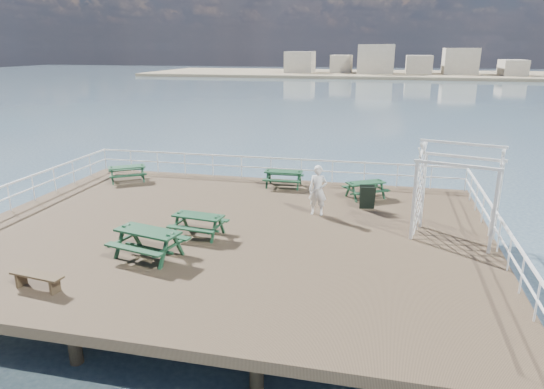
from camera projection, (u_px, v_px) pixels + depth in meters
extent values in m
cube|color=brown|center=(227.00, 233.00, 17.09)|extent=(18.00, 14.00, 0.30)
plane|color=#3E5468|center=(337.00, 122.00, 54.91)|extent=(300.00, 300.00, 0.00)
cube|color=tan|center=(421.00, 75.00, 140.13)|extent=(160.00, 40.00, 0.80)
cube|color=beige|center=(300.00, 62.00, 143.83)|extent=(8.00, 8.00, 6.00)
cube|color=beige|center=(341.00, 64.00, 141.41)|extent=(6.00, 8.00, 5.00)
cube|color=beige|center=(376.00, 59.00, 138.83)|extent=(10.00, 8.00, 8.00)
cube|color=beige|center=(419.00, 65.00, 136.70)|extent=(7.00, 8.00, 5.00)
cube|color=beige|center=(461.00, 61.00, 134.05)|extent=(9.00, 8.00, 7.00)
cube|color=beige|center=(511.00, 67.00, 131.71)|extent=(6.00, 8.00, 4.00)
cylinder|color=brown|center=(119.00, 203.00, 24.17)|extent=(0.36, 0.36, 2.10)
cylinder|color=brown|center=(432.00, 227.00, 20.96)|extent=(0.36, 0.36, 2.10)
cube|color=white|center=(271.00, 158.00, 23.12)|extent=(17.70, 0.07, 0.07)
cube|color=white|center=(271.00, 168.00, 23.27)|extent=(17.70, 0.05, 0.05)
cylinder|color=white|center=(105.00, 159.00, 25.16)|extent=(0.05, 0.05, 1.10)
cube|color=white|center=(7.00, 185.00, 18.63)|extent=(0.07, 13.70, 0.07)
cube|color=white|center=(9.00, 197.00, 18.78)|extent=(0.05, 13.70, 0.05)
cube|color=white|center=(501.00, 220.00, 14.84)|extent=(0.07, 13.70, 0.07)
cube|color=white|center=(499.00, 235.00, 14.99)|extent=(0.05, 13.70, 0.05)
cube|color=#15391E|center=(127.00, 167.00, 22.92)|extent=(1.76, 1.46, 0.06)
cube|color=#15391E|center=(126.00, 170.00, 23.50)|extent=(1.53, 1.11, 0.05)
cube|color=#15391E|center=(128.00, 175.00, 22.50)|extent=(1.53, 1.11, 0.05)
cube|color=#15391E|center=(112.00, 174.00, 22.78)|extent=(0.80, 1.17, 0.06)
cube|color=#15391E|center=(142.00, 172.00, 23.23)|extent=(0.80, 1.17, 0.06)
cube|color=#15391E|center=(112.00, 174.00, 23.04)|extent=(0.32, 0.44, 0.82)
cube|color=#15391E|center=(112.00, 177.00, 22.54)|extent=(0.32, 0.44, 0.82)
cube|color=#15391E|center=(142.00, 171.00, 23.50)|extent=(0.32, 0.44, 0.82)
cube|color=#15391E|center=(143.00, 174.00, 23.00)|extent=(0.32, 0.44, 0.82)
cube|color=#15391E|center=(128.00, 176.00, 23.05)|extent=(1.29, 0.87, 0.06)
cube|color=#15391E|center=(284.00, 172.00, 22.01)|extent=(1.72, 0.71, 0.06)
cube|color=#15391E|center=(286.00, 174.00, 22.63)|extent=(1.71, 0.29, 0.05)
cube|color=#15391E|center=(281.00, 181.00, 21.56)|extent=(1.71, 0.29, 0.05)
cube|color=#15391E|center=(268.00, 177.00, 22.23)|extent=(0.12, 1.38, 0.06)
cube|color=#15391E|center=(299.00, 179.00, 21.97)|extent=(0.12, 1.38, 0.06)
cube|color=#15391E|center=(270.00, 177.00, 22.51)|extent=(0.09, 0.49, 0.83)
cube|color=#15391E|center=(267.00, 180.00, 21.98)|extent=(0.09, 0.49, 0.83)
cube|color=#15391E|center=(300.00, 178.00, 22.25)|extent=(0.09, 0.49, 0.83)
cube|color=#15391E|center=(298.00, 181.00, 21.71)|extent=(0.09, 0.49, 0.83)
cube|color=#15391E|center=(284.00, 182.00, 22.15)|extent=(1.52, 0.12, 0.06)
cube|color=#15391E|center=(366.00, 183.00, 20.39)|extent=(1.69, 1.39, 0.05)
cube|color=#15391E|center=(359.00, 185.00, 20.95)|extent=(1.48, 1.05, 0.04)
cube|color=#15391E|center=(372.00, 192.00, 19.98)|extent=(1.48, 1.05, 0.04)
cube|color=#15391E|center=(351.00, 190.00, 20.26)|extent=(0.75, 1.13, 0.05)
cube|color=#15391E|center=(379.00, 187.00, 20.68)|extent=(0.75, 1.13, 0.05)
cube|color=#15391E|center=(348.00, 190.00, 20.51)|extent=(0.31, 0.43, 0.78)
cube|color=#15391E|center=(354.00, 193.00, 20.03)|extent=(0.31, 0.43, 0.78)
cube|color=#15391E|center=(376.00, 187.00, 20.94)|extent=(0.31, 0.43, 0.78)
cube|color=#15391E|center=(383.00, 190.00, 20.45)|extent=(0.31, 0.43, 0.78)
cube|color=#15391E|center=(365.00, 193.00, 20.52)|extent=(1.25, 0.82, 0.05)
cube|color=#15391E|center=(148.00, 231.00, 14.56)|extent=(2.13, 1.21, 0.07)
cube|color=#15391E|center=(162.00, 234.00, 15.23)|extent=(2.02, 0.72, 0.06)
cube|color=#15391E|center=(133.00, 249.00, 14.08)|extent=(2.02, 0.72, 0.06)
cube|color=#15391E|center=(127.00, 237.00, 15.01)|extent=(0.45, 1.59, 0.07)
cube|color=#15391E|center=(171.00, 247.00, 14.31)|extent=(0.45, 1.59, 0.07)
cube|color=#15391E|center=(135.00, 236.00, 15.31)|extent=(0.22, 0.58, 0.98)
cube|color=#15391E|center=(120.00, 243.00, 14.74)|extent=(0.22, 0.58, 0.98)
cube|color=#15391E|center=(178.00, 245.00, 14.62)|extent=(0.22, 0.58, 0.98)
cube|color=#15391E|center=(164.00, 253.00, 14.04)|extent=(0.22, 0.58, 0.98)
cube|color=#15391E|center=(149.00, 248.00, 14.72)|extent=(1.76, 0.49, 0.07)
cube|color=#15391E|center=(198.00, 216.00, 16.27)|extent=(1.76, 0.86, 0.06)
cube|color=#15391E|center=(206.00, 218.00, 16.86)|extent=(1.71, 0.44, 0.05)
cube|color=#15391E|center=(190.00, 229.00, 15.85)|extent=(1.71, 0.44, 0.05)
cube|color=#15391E|center=(180.00, 222.00, 16.59)|extent=(0.24, 1.37, 0.06)
cube|color=#15391E|center=(217.00, 227.00, 16.13)|extent=(0.24, 1.37, 0.06)
cube|color=#15391E|center=(184.00, 220.00, 16.86)|extent=(0.13, 0.49, 0.83)
cube|color=#15391E|center=(176.00, 226.00, 16.35)|extent=(0.13, 0.49, 0.83)
cube|color=#15391E|center=(221.00, 225.00, 16.40)|extent=(0.13, 0.49, 0.83)
cube|color=#15391E|center=(214.00, 231.00, 15.89)|extent=(0.13, 0.49, 0.83)
cube|color=#15391E|center=(199.00, 229.00, 16.41)|extent=(1.51, 0.25, 0.06)
cube|color=brown|center=(37.00, 275.00, 12.69)|extent=(1.56, 0.55, 0.06)
cube|color=brown|center=(21.00, 279.00, 12.95)|extent=(0.12, 0.33, 0.38)
cube|color=brown|center=(55.00, 286.00, 12.57)|extent=(0.12, 0.33, 0.38)
cube|color=white|center=(414.00, 201.00, 15.79)|extent=(0.12, 0.12, 2.62)
cube|color=white|center=(423.00, 191.00, 16.89)|extent=(0.12, 0.12, 2.62)
cube|color=white|center=(494.00, 213.00, 14.68)|extent=(0.12, 0.12, 2.62)
cube|color=white|center=(498.00, 202.00, 15.77)|extent=(0.12, 0.12, 2.62)
cube|color=white|center=(457.00, 165.00, 14.84)|extent=(2.54, 0.81, 0.09)
cube|color=white|center=(464.00, 157.00, 15.94)|extent=(2.54, 0.81, 0.09)
cube|color=white|center=(463.00, 144.00, 15.23)|extent=(2.54, 0.80, 0.08)
cube|color=black|center=(368.00, 198.00, 18.94)|extent=(0.61, 0.33, 0.96)
cube|color=black|center=(367.00, 197.00, 19.13)|extent=(0.61, 0.33, 0.96)
imported|color=white|center=(318.00, 190.00, 18.27)|extent=(0.72, 0.49, 1.91)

